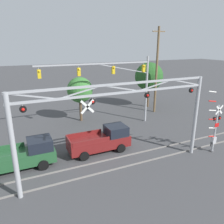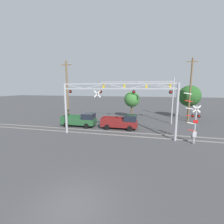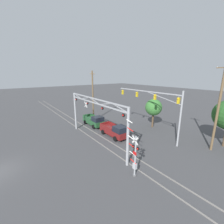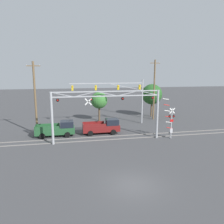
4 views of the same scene
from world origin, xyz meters
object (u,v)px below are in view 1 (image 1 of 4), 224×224
crossing_signal_mast (214,129)px  traffic_signal_span (121,78)px  utility_pole_right (157,70)px  background_tree_far_left_verge (80,90)px  crossing_gantry (121,115)px  pickup_truck_lead (102,140)px  background_tree_beyond_span (149,77)px  pickup_truck_following (22,156)px

crossing_signal_mast → traffic_signal_span: bearing=114.5°
utility_pole_right → background_tree_far_left_verge: bearing=176.0°
crossing_signal_mast → background_tree_far_left_verge: 14.48m
crossing_gantry → crossing_signal_mast: (8.32, -0.61, -2.23)m
crossing_gantry → traffic_signal_span: (4.26, 8.29, 1.00)m
crossing_gantry → pickup_truck_lead: (0.04, 3.44, -3.28)m
utility_pole_right → background_tree_beyond_span: (0.58, 2.44, -1.18)m
background_tree_beyond_span → crossing_signal_mast: bearing=-101.6°
traffic_signal_span → background_tree_beyond_span: size_ratio=1.91×
traffic_signal_span → pickup_truck_lead: size_ratio=2.33×
utility_pole_right → background_tree_far_left_verge: size_ratio=2.08×
pickup_truck_following → background_tree_beyond_span: bearing=29.6°
crossing_gantry → background_tree_beyond_span: (11.18, 13.32, 0.09)m
pickup_truck_lead → utility_pole_right: size_ratio=0.48×
traffic_signal_span → pickup_truck_following: (-10.51, -4.88, -4.28)m
pickup_truck_lead → crossing_gantry: bearing=-90.6°
crossing_signal_mast → traffic_signal_span: (-4.06, 8.90, 3.23)m
pickup_truck_following → utility_pole_right: bearing=23.9°
pickup_truck_following → utility_pole_right: utility_pole_right is taller
pickup_truck_lead → background_tree_far_left_verge: 8.59m
pickup_truck_following → background_tree_far_left_verge: (6.92, 8.17, 2.69)m
background_tree_far_left_verge → crossing_signal_mast: bearing=-57.9°
utility_pole_right → background_tree_far_left_verge: 10.14m
traffic_signal_span → pickup_truck_following: size_ratio=2.32×
background_tree_beyond_span → utility_pole_right: bearing=-103.3°
pickup_truck_following → crossing_signal_mast: bearing=-15.4°
utility_pole_right → pickup_truck_lead: bearing=-144.9°
traffic_signal_span → background_tree_far_left_verge: bearing=137.5°
crossing_signal_mast → pickup_truck_lead: (-8.28, 4.05, -1.05)m
background_tree_beyond_span → background_tree_far_left_verge: background_tree_beyond_span is taller
pickup_truck_lead → utility_pole_right: utility_pole_right is taller
crossing_gantry → pickup_truck_lead: size_ratio=2.63×
pickup_truck_lead → background_tree_beyond_span: size_ratio=0.82×
traffic_signal_span → utility_pole_right: bearing=22.2°
crossing_signal_mast → traffic_signal_span: size_ratio=0.44×
traffic_signal_span → background_tree_far_left_verge: size_ratio=2.34×
crossing_gantry → background_tree_far_left_verge: bearing=86.7°
crossing_gantry → crossing_signal_mast: size_ratio=2.55×
pickup_truck_following → utility_pole_right: 18.99m
crossing_signal_mast → background_tree_far_left_verge: (-7.65, 12.19, 1.64)m
crossing_signal_mast → background_tree_beyond_span: size_ratio=0.85×
crossing_signal_mast → background_tree_beyond_span: bearing=78.4°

